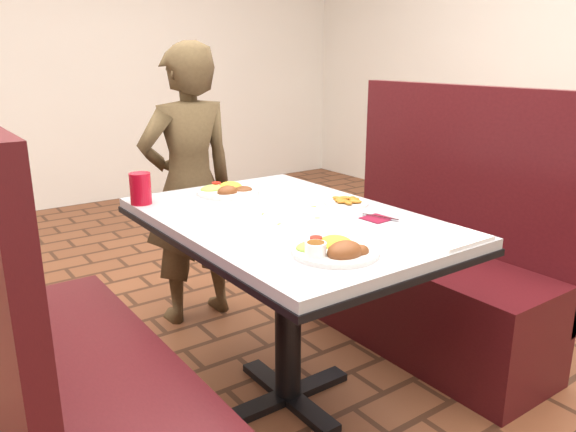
{
  "coord_description": "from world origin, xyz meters",
  "views": [
    {
      "loc": [
        -1.12,
        -1.56,
        1.31
      ],
      "look_at": [
        0.0,
        0.0,
        0.75
      ],
      "focal_mm": 35.0,
      "sensor_mm": 36.0,
      "label": 1
    }
  ],
  "objects_px": {
    "booth_bench_right": "(430,276)",
    "near_dinner_plate": "(335,245)",
    "red_tumbler": "(140,188)",
    "booth_bench_left": "(70,395)",
    "plantain_plate": "(346,202)",
    "diner_person": "(189,187)",
    "far_dinner_plate": "(227,188)",
    "dining_table": "(288,242)"
  },
  "relations": [
    {
      "from": "booth_bench_left",
      "to": "red_tumbler",
      "type": "xyz_separation_m",
      "value": [
        0.44,
        0.47,
        0.48
      ]
    },
    {
      "from": "diner_person",
      "to": "near_dinner_plate",
      "type": "bearing_deg",
      "value": 81.77
    },
    {
      "from": "dining_table",
      "to": "near_dinner_plate",
      "type": "xyz_separation_m",
      "value": [
        -0.12,
        -0.4,
        0.12
      ]
    },
    {
      "from": "booth_bench_left",
      "to": "plantain_plate",
      "type": "xyz_separation_m",
      "value": [
        1.07,
        -0.0,
        0.43
      ]
    },
    {
      "from": "booth_bench_left",
      "to": "red_tumbler",
      "type": "relative_size",
      "value": 9.92
    },
    {
      "from": "dining_table",
      "to": "booth_bench_right",
      "type": "relative_size",
      "value": 1.01
    },
    {
      "from": "diner_person",
      "to": "booth_bench_right",
      "type": "bearing_deg",
      "value": 129.49
    },
    {
      "from": "diner_person",
      "to": "red_tumbler",
      "type": "distance_m",
      "value": 0.6
    },
    {
      "from": "booth_bench_right",
      "to": "near_dinner_plate",
      "type": "bearing_deg",
      "value": -156.48
    },
    {
      "from": "booth_bench_left",
      "to": "far_dinner_plate",
      "type": "xyz_separation_m",
      "value": [
        0.79,
        0.42,
        0.44
      ]
    },
    {
      "from": "red_tumbler",
      "to": "booth_bench_left",
      "type": "bearing_deg",
      "value": -133.18
    },
    {
      "from": "dining_table",
      "to": "near_dinner_plate",
      "type": "bearing_deg",
      "value": -106.99
    },
    {
      "from": "dining_table",
      "to": "red_tumbler",
      "type": "relative_size",
      "value": 10.02
    },
    {
      "from": "near_dinner_plate",
      "to": "plantain_plate",
      "type": "relative_size",
      "value": 1.53
    },
    {
      "from": "booth_bench_right",
      "to": "red_tumbler",
      "type": "relative_size",
      "value": 9.92
    },
    {
      "from": "plantain_plate",
      "to": "red_tumbler",
      "type": "relative_size",
      "value": 1.38
    },
    {
      "from": "diner_person",
      "to": "near_dinner_plate",
      "type": "distance_m",
      "value": 1.3
    },
    {
      "from": "booth_bench_left",
      "to": "red_tumbler",
      "type": "bearing_deg",
      "value": 46.82
    },
    {
      "from": "dining_table",
      "to": "booth_bench_left",
      "type": "distance_m",
      "value": 0.86
    },
    {
      "from": "dining_table",
      "to": "far_dinner_plate",
      "type": "xyz_separation_m",
      "value": [
        -0.0,
        0.42,
        0.12
      ]
    },
    {
      "from": "booth_bench_left",
      "to": "far_dinner_plate",
      "type": "bearing_deg",
      "value": 28.08
    },
    {
      "from": "diner_person",
      "to": "plantain_plate",
      "type": "height_order",
      "value": "diner_person"
    },
    {
      "from": "far_dinner_plate",
      "to": "plantain_plate",
      "type": "relative_size",
      "value": 1.54
    },
    {
      "from": "dining_table",
      "to": "booth_bench_right",
      "type": "height_order",
      "value": "booth_bench_right"
    },
    {
      "from": "near_dinner_plate",
      "to": "red_tumbler",
      "type": "distance_m",
      "value": 0.9
    },
    {
      "from": "diner_person",
      "to": "red_tumbler",
      "type": "relative_size",
      "value": 11.29
    },
    {
      "from": "booth_bench_left",
      "to": "red_tumbler",
      "type": "height_order",
      "value": "booth_bench_left"
    },
    {
      "from": "booth_bench_left",
      "to": "booth_bench_right",
      "type": "height_order",
      "value": "same"
    },
    {
      "from": "booth_bench_right",
      "to": "far_dinner_plate",
      "type": "relative_size",
      "value": 4.67
    },
    {
      "from": "booth_bench_left",
      "to": "diner_person",
      "type": "distance_m",
      "value": 1.27
    },
    {
      "from": "near_dinner_plate",
      "to": "red_tumbler",
      "type": "height_order",
      "value": "red_tumbler"
    },
    {
      "from": "plantain_plate",
      "to": "booth_bench_right",
      "type": "bearing_deg",
      "value": 0.09
    },
    {
      "from": "booth_bench_left",
      "to": "booth_bench_right",
      "type": "relative_size",
      "value": 1.0
    },
    {
      "from": "dining_table",
      "to": "booth_bench_right",
      "type": "xyz_separation_m",
      "value": [
        0.8,
        0.0,
        -0.32
      ]
    },
    {
      "from": "plantain_plate",
      "to": "near_dinner_plate",
      "type": "bearing_deg",
      "value": -134.8
    },
    {
      "from": "diner_person",
      "to": "far_dinner_plate",
      "type": "xyz_separation_m",
      "value": [
        -0.05,
        -0.46,
        0.09
      ]
    },
    {
      "from": "dining_table",
      "to": "diner_person",
      "type": "bearing_deg",
      "value": 87.12
    },
    {
      "from": "diner_person",
      "to": "near_dinner_plate",
      "type": "relative_size",
      "value": 5.35
    },
    {
      "from": "far_dinner_plate",
      "to": "dining_table",
      "type": "bearing_deg",
      "value": -89.42
    },
    {
      "from": "booth_bench_right",
      "to": "dining_table",
      "type": "bearing_deg",
      "value": 180.0
    },
    {
      "from": "near_dinner_plate",
      "to": "plantain_plate",
      "type": "bearing_deg",
      "value": 45.2
    },
    {
      "from": "dining_table",
      "to": "plantain_plate",
      "type": "distance_m",
      "value": 0.29
    }
  ]
}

